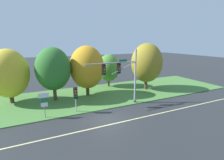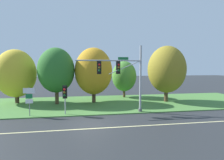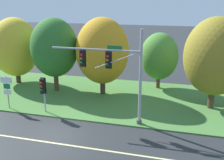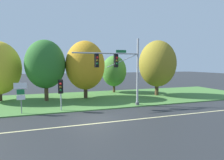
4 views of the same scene
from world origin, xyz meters
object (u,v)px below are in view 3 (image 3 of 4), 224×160
Objects in this scene: route_sign_post at (7,87)px; tree_mid_verge at (159,56)px; tree_nearest_road at (15,47)px; tree_left_of_mast at (54,48)px; traffic_signal_mast at (115,68)px; tree_tall_centre at (216,57)px; pedestrian_signal_near_kerb at (43,88)px; tree_behind_signpost at (102,51)px.

tree_mid_verge is (11.66, 9.03, 1.49)m from route_sign_post.
tree_left_of_mast reaches higher than tree_nearest_road.
route_sign_post is (-9.43, 0.09, -2.31)m from traffic_signal_mast.
tree_tall_centre is at bearing 15.67° from route_sign_post.
tree_nearest_road is 20.28m from tree_tall_centre.
pedestrian_signal_near_kerb is 0.41× the size of tree_nearest_road.
tree_left_of_mast is 0.98× the size of tree_behind_signpost.
tree_behind_signpost is (-2.79, 5.81, 0.08)m from traffic_signal_mast.
tree_behind_signpost is 10.07m from tree_tall_centre.
traffic_signal_mast is at bearing -0.52° from route_sign_post.
tree_tall_centre is at bearing -6.03° from tree_behind_signpost.
tree_behind_signpost reaches higher than route_sign_post.
tree_nearest_road is at bearing 173.97° from tree_tall_centre.
pedestrian_signal_near_kerb is at bearing -44.80° from tree_nearest_road.
pedestrian_signal_near_kerb is 3.41m from route_sign_post.
tree_nearest_road is 0.96× the size of tree_behind_signpost.
pedestrian_signal_near_kerb is at bearing 179.75° from traffic_signal_mast.
traffic_signal_mast is 9.42m from tree_mid_verge.
tree_nearest_road is 10.21m from tree_behind_signpost.
tree_behind_signpost is 0.96× the size of tree_tall_centre.
tree_left_of_mast is at bearing 71.37° from route_sign_post.
tree_left_of_mast is at bearing 177.18° from tree_tall_centre.
tree_behind_signpost is (10.15, -1.07, 0.29)m from tree_nearest_road.
tree_behind_signpost is at bearing 60.76° from pedestrian_signal_near_kerb.
tree_mid_verge is (2.23, 9.12, -0.82)m from traffic_signal_mast.
traffic_signal_mast is 9.38m from tree_left_of_mast.
tree_nearest_road is (-12.94, 6.89, -0.21)m from traffic_signal_mast.
pedestrian_signal_near_kerb is (-6.03, 0.03, -2.05)m from traffic_signal_mast.
tree_behind_signpost is (3.24, 5.79, 2.12)m from pedestrian_signal_near_kerb.
traffic_signal_mast is 1.23× the size of tree_mid_verge.
traffic_signal_mast is 9.70m from route_sign_post.
tree_tall_centre is at bearing 19.64° from pedestrian_signal_near_kerb.
tree_mid_verge is at bearing 20.27° from tree_left_of_mast.
route_sign_post is 7.94m from tree_nearest_road.
tree_nearest_road is (-3.51, 6.80, 2.10)m from route_sign_post.
tree_mid_verge is 0.75× the size of tree_tall_centre.
traffic_signal_mast is at bearing -35.80° from tree_left_of_mast.
tree_mid_verge is at bearing 33.34° from tree_behind_signpost.
tree_left_of_mast is 4.83m from tree_behind_signpost.
tree_behind_signpost reaches higher than traffic_signal_mast.
traffic_signal_mast is 0.92× the size of tree_tall_centre.
tree_behind_signpost is at bearing 3.91° from tree_left_of_mast.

